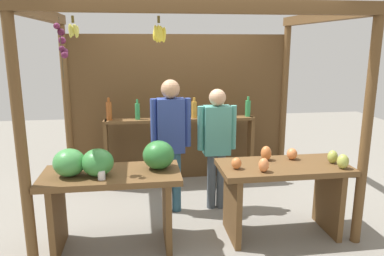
% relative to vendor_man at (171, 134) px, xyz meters
% --- Properties ---
extents(ground_plane, '(12.00, 12.00, 0.00)m').
position_rel_vendor_man_xyz_m(ground_plane, '(0.23, 0.07, -0.98)').
color(ground_plane, gray).
rests_on(ground_plane, ground).
extents(market_stall, '(3.36, 2.25, 2.42)m').
position_rel_vendor_man_xyz_m(market_stall, '(0.23, 0.58, 0.42)').
color(market_stall, brown).
rests_on(market_stall, ground).
extents(fruit_counter_left, '(1.38, 0.64, 1.09)m').
position_rel_vendor_man_xyz_m(fruit_counter_left, '(-0.65, -0.74, -0.26)').
color(fruit_counter_left, brown).
rests_on(fruit_counter_left, ground).
extents(fruit_counter_right, '(1.36, 0.64, 0.96)m').
position_rel_vendor_man_xyz_m(fruit_counter_right, '(1.13, -0.73, -0.39)').
color(fruit_counter_right, brown).
rests_on(fruit_counter_right, ground).
extents(bottle_shelf_unit, '(2.16, 0.22, 1.32)m').
position_rel_vendor_man_xyz_m(bottle_shelf_unit, '(0.20, 0.88, -0.18)').
color(bottle_shelf_unit, brown).
rests_on(bottle_shelf_unit, ground).
extents(vendor_man, '(0.48, 0.22, 1.64)m').
position_rel_vendor_man_xyz_m(vendor_man, '(0.00, 0.00, 0.00)').
color(vendor_man, '#2F5A71').
rests_on(vendor_man, ground).
extents(vendor_woman, '(0.48, 0.21, 1.52)m').
position_rel_vendor_man_xyz_m(vendor_woman, '(0.56, 0.02, -0.08)').
color(vendor_woman, '#475059').
rests_on(vendor_woman, ground).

